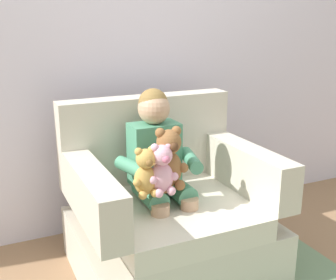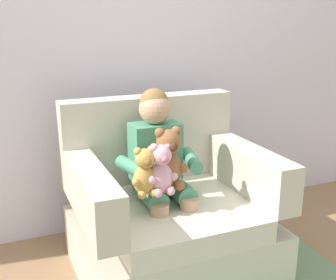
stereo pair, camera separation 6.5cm
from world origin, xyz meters
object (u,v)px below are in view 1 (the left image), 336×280
Objects in this scene: seated_child at (159,160)px; plush_brown at (169,160)px; plush_honey at (146,173)px; armchair at (168,215)px; plush_pink at (162,170)px.

seated_child reaches higher than plush_brown.
plush_honey is at bearing -135.38° from seated_child.
seated_child is (-0.04, 0.02, 0.32)m from armchair.
plush_pink is at bearing -136.79° from plush_brown.
seated_child is at bearing 155.93° from armchair.
armchair is 1.23× the size of seated_child.
plush_brown is (-0.06, -0.12, 0.36)m from armchair.
seated_child is at bearing 44.26° from plush_honey.
plush_brown reaches higher than plush_honey.
plush_honey is 0.95× the size of plush_pink.
plush_brown is 0.08m from plush_pink.
seated_child is 2.60× the size of plush_brown.
plush_pink is (-0.11, -0.17, 0.33)m from armchair.
seated_child is 0.15m from plush_brown.
armchair is 0.39m from plush_brown.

